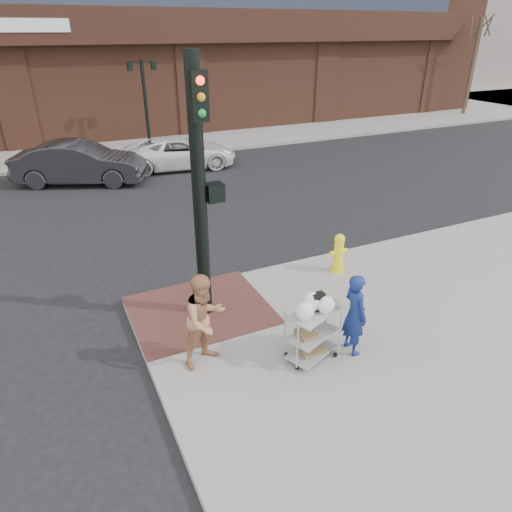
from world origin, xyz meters
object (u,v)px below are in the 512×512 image
sedan_dark (80,163)px  fire_hydrant (339,252)px  woman_blue (355,314)px  minivan_white (180,153)px  lamp_post (145,94)px  utility_cart (312,330)px  traffic_signal_pole (201,188)px  pedestrian_tan (205,320)px

sedan_dark → fire_hydrant: 11.49m
woman_blue → minivan_white: (0.95, 13.65, -0.27)m
woman_blue → lamp_post: bearing=0.7°
woman_blue → utility_cart: 0.80m
traffic_signal_pole → minivan_white: traffic_signal_pole is taller
traffic_signal_pole → minivan_white: bearing=75.7°
pedestrian_tan → utility_cart: 1.87m
lamp_post → fire_hydrant: size_ratio=4.12×
lamp_post → woman_blue: (-0.53, -17.55, -1.69)m
minivan_white → fire_hydrant: size_ratio=4.88×
fire_hydrant → minivan_white: bearing=92.9°
traffic_signal_pole → fire_hydrant: (3.46, 0.34, -2.19)m
minivan_white → lamp_post: bearing=14.8°
lamp_post → sedan_dark: lamp_post is taller
lamp_post → utility_cart: (-1.30, -17.40, -1.89)m
lamp_post → sedan_dark: 6.04m
lamp_post → traffic_signal_pole: size_ratio=0.80×
woman_blue → fire_hydrant: size_ratio=1.61×
lamp_post → utility_cart: lamp_post is taller
pedestrian_tan → utility_cart: pedestrian_tan is taller
sedan_dark → minivan_white: sedan_dark is taller
lamp_post → traffic_signal_pole: 15.43m
lamp_post → traffic_signal_pole: (-2.48, -15.23, 0.21)m
utility_cart → fire_hydrant: (2.28, 2.51, -0.08)m
pedestrian_tan → fire_hydrant: (4.00, 1.80, -0.36)m
lamp_post → sedan_dark: size_ratio=0.82×
minivan_white → sedan_dark: bearing=105.8°
traffic_signal_pole → lamp_post: bearing=80.8°
pedestrian_tan → lamp_post: bearing=60.6°
traffic_signal_pole → utility_cart: (1.18, -2.17, -2.10)m
minivan_white → fire_hydrant: (0.56, -11.00, -0.01)m
pedestrian_tan → sedan_dark: pedestrian_tan is taller
sedan_dark → utility_cart: bearing=-146.6°
traffic_signal_pole → fire_hydrant: bearing=5.6°
traffic_signal_pole → sedan_dark: (-1.24, 10.82, -2.03)m
sedan_dark → woman_blue: bearing=-143.5°
fire_hydrant → traffic_signal_pole: bearing=-174.4°
traffic_signal_pole → woman_blue: size_ratio=3.21×
woman_blue → fire_hydrant: woman_blue is taller
traffic_signal_pole → pedestrian_tan: size_ratio=2.93×
lamp_post → utility_cart: size_ratio=3.14×
fire_hydrant → utility_cart: bearing=-132.3°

